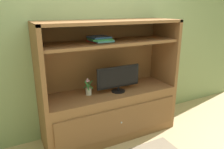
% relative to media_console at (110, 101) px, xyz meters
% --- Properties ---
extents(ground_plane, '(8.00, 8.00, 0.00)m').
position_rel_media_console_xyz_m(ground_plane, '(0.00, -0.41, -0.51)').
color(ground_plane, tan).
extents(painted_rear_wall, '(6.00, 0.10, 2.80)m').
position_rel_media_console_xyz_m(painted_rear_wall, '(0.00, 0.34, 0.89)').
color(painted_rear_wall, '#8C9E6B').
rests_on(painted_rear_wall, ground_plane).
extents(media_console, '(1.88, 0.63, 1.61)m').
position_rel_media_console_xyz_m(media_console, '(0.00, 0.00, 0.00)').
color(media_console, brown).
rests_on(media_console, ground_plane).
extents(tv_monitor, '(0.62, 0.19, 0.36)m').
position_rel_media_console_xyz_m(tv_monitor, '(0.09, -0.08, 0.35)').
color(tv_monitor, black).
rests_on(tv_monitor, media_console).
extents(potted_plant, '(0.13, 0.10, 0.23)m').
position_rel_media_console_xyz_m(potted_plant, '(-0.32, 0.00, 0.22)').
color(potted_plant, beige).
rests_on(potted_plant, media_console).
extents(magazine_stack, '(0.28, 0.36, 0.07)m').
position_rel_media_console_xyz_m(magazine_stack, '(-0.15, -0.01, 0.88)').
color(magazine_stack, red).
rests_on(magazine_stack, media_console).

